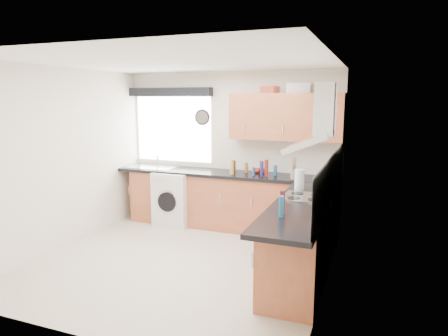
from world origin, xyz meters
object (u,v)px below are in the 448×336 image
at_px(extractor_hood, 317,125).
at_px(upper_cabinets, 286,117).
at_px(oven, 304,237).
at_px(washing_machine, 176,198).

height_order(extractor_hood, upper_cabinets, upper_cabinets).
height_order(oven, upper_cabinets, upper_cabinets).
xyz_separation_m(oven, upper_cabinets, (-0.55, 1.32, 1.38)).
xyz_separation_m(oven, washing_machine, (-2.32, 1.10, 0.02)).
bearing_deg(upper_cabinets, washing_machine, -172.76).
bearing_deg(extractor_hood, upper_cabinets, 116.13).
distance_m(upper_cabinets, washing_machine, 2.25).
xyz_separation_m(oven, extractor_hood, (0.10, -0.00, 1.34)).
bearing_deg(upper_cabinets, oven, -67.46).
xyz_separation_m(upper_cabinets, washing_machine, (-1.77, -0.23, -1.36)).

